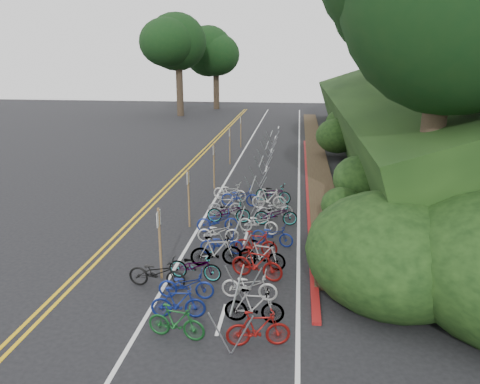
# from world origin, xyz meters

# --- Properties ---
(ground) EXTENTS (120.00, 120.00, 0.00)m
(ground) POSITION_xyz_m (0.00, 0.00, 0.00)
(ground) COLOR black
(ground) RESTS_ON ground
(road_markings) EXTENTS (7.47, 80.00, 0.01)m
(road_markings) POSITION_xyz_m (0.63, 10.10, 0.00)
(road_markings) COLOR gold
(road_markings) RESTS_ON ground
(red_curb) EXTENTS (0.25, 28.00, 0.10)m
(red_curb) POSITION_xyz_m (5.70, 12.00, 0.05)
(red_curb) COLOR maroon
(red_curb) RESTS_ON ground
(embankment) EXTENTS (14.30, 48.14, 9.11)m
(embankment) POSITION_xyz_m (12.96, 19.04, 2.57)
(embankment) COLOR black
(embankment) RESTS_ON ground
(bike_rack_front) EXTENTS (1.12, 2.81, 1.12)m
(bike_rack_front) POSITION_xyz_m (3.58, -2.19, 0.81)
(bike_rack_front) COLOR gray
(bike_rack_front) RESTS_ON ground
(bike_racks_rest) EXTENTS (1.14, 23.00, 1.17)m
(bike_racks_rest) POSITION_xyz_m (3.00, 13.00, 0.85)
(bike_racks_rest) COLOR gray
(bike_racks_rest) RESTS_ON ground
(signpost_near) EXTENTS (0.08, 0.40, 2.41)m
(signpost_near) POSITION_xyz_m (0.76, 0.23, 1.38)
(signpost_near) COLOR brown
(signpost_near) RESTS_ON ground
(signposts_rest) EXTENTS (0.08, 18.40, 2.50)m
(signposts_rest) POSITION_xyz_m (0.60, 14.00, 1.43)
(signposts_rest) COLOR brown
(signposts_rest) RESTS_ON ground
(bike_front) EXTENTS (0.80, 1.91, 0.98)m
(bike_front) POSITION_xyz_m (0.81, -0.38, 0.49)
(bike_front) COLOR black
(bike_front) RESTS_ON ground
(bike_valet) EXTENTS (3.47, 13.81, 1.07)m
(bike_valet) POSITION_xyz_m (2.99, 3.31, 0.47)
(bike_valet) COLOR #144C1E
(bike_valet) RESTS_ON ground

